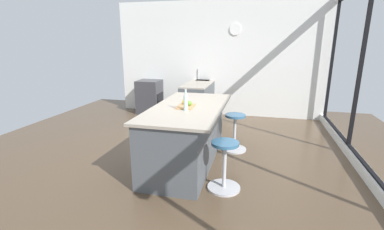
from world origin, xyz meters
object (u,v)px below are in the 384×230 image
Objects in this scene: kitchen_island at (186,134)px; apple_green at (189,103)px; oven_range at (150,97)px; water_bottle at (186,102)px; cutting_board at (186,106)px; apple_yellow at (184,102)px; stool_by_window at (235,133)px; stool_middle at (224,167)px.

kitchen_island is 29.25× the size of apple_green.
oven_range is 3.72m from water_bottle.
apple_yellow reaches higher than cutting_board.
stool_by_window is at bearing 132.99° from apple_yellow.
kitchen_island is at bearing -127.36° from apple_green.
oven_range is at bearing -147.74° from kitchen_island.
water_bottle reaches higher than cutting_board.
stool_by_window is at bearing 134.57° from kitchen_island.
apple_yellow is 0.31m from water_bottle.
kitchen_island is 0.53m from apple_yellow.
stool_middle is 8.29× the size of apple_yellow.
oven_range reaches higher than stool_by_window.
water_bottle is (0.29, 0.10, 0.06)m from apple_yellow.
water_bottle is (3.15, 1.88, 0.62)m from oven_range.
stool_by_window is 1.22m from apple_yellow.
kitchen_island reaches higher than stool_by_window.
apple_green reaches higher than oven_range.
oven_range is 1.34× the size of stool_middle.
apple_yellow reaches higher than kitchen_island.
stool_middle is at bearing 45.95° from apple_yellow.
water_bottle is (0.20, 0.05, 0.11)m from cutting_board.
apple_green is at bearing -135.25° from stool_middle.
cutting_board is at bearing -165.25° from water_bottle.
apple_green reaches higher than stool_middle.
oven_range is 3.40m from kitchen_island.
stool_middle is 2.13× the size of water_bottle.
apple_green is at bearing -179.23° from water_bottle.
cutting_board is (0.07, 0.02, 0.48)m from kitchen_island.
apple_yellow reaches higher than oven_range.
oven_range is 4.38m from stool_middle.
cutting_board is at bearing -132.15° from stool_middle.
water_bottle is (0.27, 0.07, 0.59)m from kitchen_island.
water_bottle reaches higher than apple_green.
kitchen_island is 1.01m from stool_by_window.
oven_range is at bearing -144.75° from stool_middle.
cutting_board is 0.07m from apple_green.
water_bottle reaches higher than stool_by_window.
cutting_board is (2.95, 1.83, 0.51)m from oven_range.
cutting_board reaches higher than kitchen_island.
oven_range is at bearing -147.24° from apple_green.
cutting_board is at bearing 27.57° from apple_yellow.
stool_by_window is at bearing 139.53° from apple_green.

